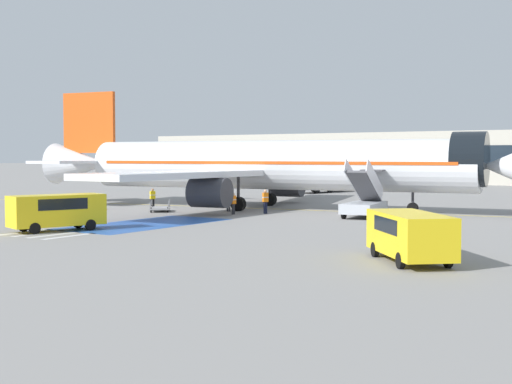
% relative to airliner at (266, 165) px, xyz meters
% --- Properties ---
extents(ground_plane, '(600.00, 600.00, 0.00)m').
position_rel_airliner_xyz_m(ground_plane, '(-0.42, -0.64, -3.54)').
color(ground_plane, gray).
extents(apron_leadline_yellow, '(75.63, 11.91, 0.01)m').
position_rel_airliner_xyz_m(apron_leadline_yellow, '(0.63, 0.10, -3.54)').
color(apron_leadline_yellow, gold).
rests_on(apron_leadline_yellow, ground_plane).
extents(apron_stand_patch_blue, '(5.40, 11.67, 0.01)m').
position_rel_airliner_xyz_m(apron_stand_patch_blue, '(0.63, -15.16, -3.54)').
color(apron_stand_patch_blue, '#2856A8').
rests_on(apron_stand_patch_blue, ground_plane).
extents(apron_walkway_bar_0, '(0.44, 3.60, 0.01)m').
position_rel_airliner_xyz_m(apron_walkway_bar_0, '(-1.77, -22.52, -3.54)').
color(apron_walkway_bar_0, silver).
rests_on(apron_walkway_bar_0, ground_plane).
extents(apron_walkway_bar_1, '(0.44, 3.60, 0.01)m').
position_rel_airliner_xyz_m(apron_walkway_bar_1, '(-0.57, -22.52, -3.54)').
color(apron_walkway_bar_1, silver).
rests_on(apron_walkway_bar_1, ground_plane).
extents(apron_walkway_bar_2, '(0.44, 3.60, 0.01)m').
position_rel_airliner_xyz_m(apron_walkway_bar_2, '(0.63, -22.52, -3.54)').
color(apron_walkway_bar_2, silver).
rests_on(apron_walkway_bar_2, ground_plane).
extents(apron_walkway_bar_3, '(0.44, 3.60, 0.01)m').
position_rel_airliner_xyz_m(apron_walkway_bar_3, '(1.83, -22.52, -3.54)').
color(apron_walkway_bar_3, silver).
rests_on(apron_walkway_bar_3, ground_plane).
extents(airliner, '(42.92, 35.52, 10.09)m').
position_rel_airliner_xyz_m(airliner, '(0.00, 0.00, 0.00)').
color(airliner, silver).
rests_on(airliner, ground_plane).
extents(boarding_stairs_forward, '(2.91, 5.46, 4.16)m').
position_rel_airliner_xyz_m(boarding_stairs_forward, '(10.15, -3.02, -2.53)').
color(boarding_stairs_forward, '#ADB2BA').
rests_on(boarding_stairs_forward, ground_plane).
extents(fuel_tanker, '(4.02, 10.32, 3.32)m').
position_rel_airliner_xyz_m(fuel_tanker, '(-8.10, 26.04, -1.88)').
color(fuel_tanker, '#38383D').
rests_on(fuel_tanker, ground_plane).
extents(service_van_0, '(5.04, 5.34, 2.01)m').
position_rel_airliner_xyz_m(service_van_0, '(20.61, -21.26, -2.33)').
color(service_van_0, yellow).
rests_on(service_van_0, ground_plane).
extents(service_van_1, '(3.45, 5.67, 2.09)m').
position_rel_airliner_xyz_m(service_van_1, '(-0.84, -21.04, -2.29)').
color(service_van_1, yellow).
rests_on(service_van_1, ground_plane).
extents(baggage_cart, '(2.80, 2.97, 0.87)m').
position_rel_airliner_xyz_m(baggage_cart, '(-5.28, -6.98, -3.29)').
color(baggage_cart, gray).
rests_on(baggage_cart, ground_plane).
extents(ground_crew_0, '(0.39, 0.49, 1.66)m').
position_rel_airliner_xyz_m(ground_crew_0, '(-7.68, -5.14, -2.59)').
color(ground_crew_0, black).
rests_on(ground_crew_0, ground_plane).
extents(ground_crew_1, '(0.25, 0.44, 1.61)m').
position_rel_airliner_xyz_m(ground_crew_1, '(1.06, -6.09, -2.62)').
color(ground_crew_1, '#2D2D33').
rests_on(ground_crew_1, ground_plane).
extents(ground_crew_2, '(0.39, 0.49, 1.82)m').
position_rel_airliner_xyz_m(ground_crew_2, '(2.62, -4.14, -2.49)').
color(ground_crew_2, '#191E38').
rests_on(ground_crew_2, ground_plane).
extents(ground_crew_3, '(0.48, 0.34, 1.80)m').
position_rel_airliner_xyz_m(ground_crew_3, '(-0.88, -3.98, -2.50)').
color(ground_crew_3, '#2D2D33').
rests_on(ground_crew_3, ground_plane).
extents(traffic_cone_0, '(0.50, 0.50, 0.55)m').
position_rel_airliner_xyz_m(traffic_cone_0, '(-12.61, -7.57, -3.26)').
color(traffic_cone_0, orange).
rests_on(traffic_cone_0, ground_plane).
extents(traffic_cone_1, '(0.43, 0.43, 0.47)m').
position_rel_airliner_xyz_m(traffic_cone_1, '(-10.26, -8.01, -3.30)').
color(traffic_cone_1, orange).
rests_on(traffic_cone_1, ground_plane).
extents(terminal_building, '(94.75, 12.10, 8.02)m').
position_rel_airliner_xyz_m(terminal_building, '(-13.44, 62.24, 0.47)').
color(terminal_building, '#B2AD9E').
rests_on(terminal_building, ground_plane).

